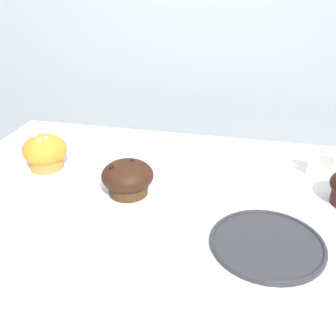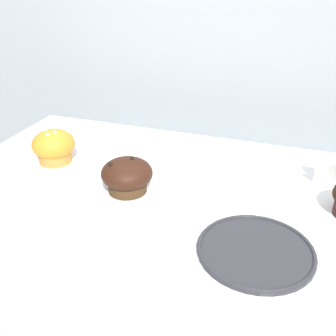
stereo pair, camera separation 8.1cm
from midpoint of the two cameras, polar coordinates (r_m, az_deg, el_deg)
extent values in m
cube|color=#A8B2B7|center=(1.33, 4.37, 10.04)|extent=(3.20, 0.10, 1.80)
cylinder|color=#472E19|center=(0.80, -8.69, -2.41)|extent=(0.08, 0.08, 0.04)
ellipsoid|color=#341A0F|center=(0.79, -8.79, -1.14)|extent=(0.11, 0.11, 0.06)
sphere|color=black|center=(0.78, -11.17, -0.02)|extent=(0.01, 0.01, 0.01)
sphere|color=black|center=(0.79, -8.13, 1.01)|extent=(0.01, 0.01, 0.01)
cylinder|color=#CC8638|center=(0.95, -19.63, 1.24)|extent=(0.08, 0.08, 0.04)
ellipsoid|color=orange|center=(0.94, -19.85, 2.47)|extent=(0.10, 0.10, 0.07)
sphere|color=white|center=(0.92, -19.62, 4.07)|extent=(0.01, 0.01, 0.01)
sphere|color=white|center=(0.91, -20.60, 3.70)|extent=(0.01, 0.01, 0.01)
sphere|color=white|center=(0.94, -21.05, 4.30)|extent=(0.01, 0.01, 0.01)
cylinder|color=#2D2D33|center=(0.68, 10.86, -10.90)|extent=(0.19, 0.19, 0.01)
torus|color=#2D2D33|center=(0.68, 10.89, -10.71)|extent=(0.19, 0.19, 0.01)
cube|color=white|center=(0.91, 18.80, 0.93)|extent=(0.05, 0.02, 0.06)
cube|color=silver|center=(0.89, 18.85, 0.36)|extent=(0.05, 0.02, 0.06)
camera|label=1|loc=(0.04, -92.86, -1.52)|focal=42.00mm
camera|label=2|loc=(0.04, 87.14, 1.52)|focal=42.00mm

